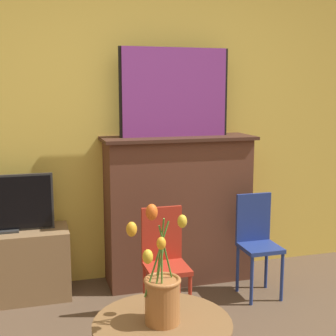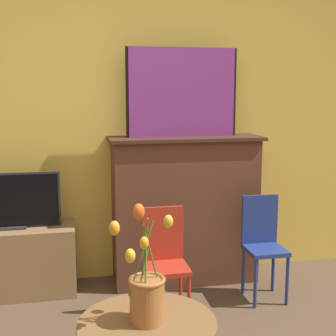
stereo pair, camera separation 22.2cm
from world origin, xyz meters
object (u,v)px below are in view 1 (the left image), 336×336
at_px(painting, 175,92).
at_px(vase_tulips, 161,291).
at_px(chair_red, 165,257).
at_px(chair_blue, 257,238).

distance_m(painting, vase_tulips, 1.82).
bearing_deg(vase_tulips, painting, 71.12).
xyz_separation_m(chair_red, chair_blue, (0.76, 0.20, 0.00)).
relative_size(chair_blue, vase_tulips, 1.43).
height_order(painting, chair_blue, painting).
bearing_deg(vase_tulips, chair_blue, 46.80).
bearing_deg(painting, chair_blue, -39.89).
height_order(chair_red, vase_tulips, vase_tulips).
bearing_deg(painting, vase_tulips, -108.88).
xyz_separation_m(chair_red, vase_tulips, (-0.26, -0.89, 0.19)).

